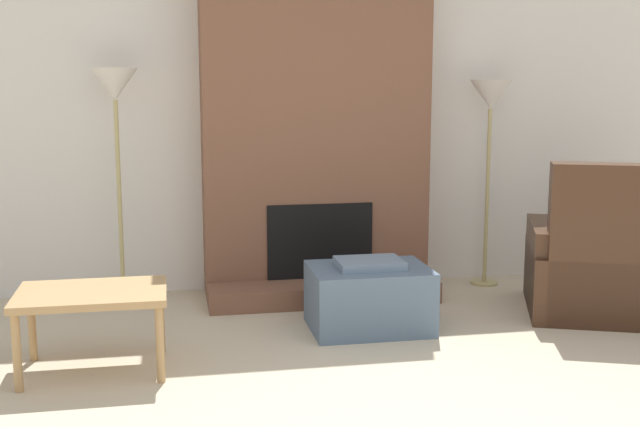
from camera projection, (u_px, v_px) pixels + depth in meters
wall_back at (310, 114)px, 5.98m from camera, size 7.24×0.06×2.60m
fireplace at (315, 124)px, 5.75m from camera, size 1.62×0.71×2.60m
ottoman at (369, 297)px, 5.03m from camera, size 0.74×0.55×0.45m
armchair at (607, 270)px, 5.29m from camera, size 1.24×1.18×1.04m
side_table at (92, 300)px, 4.27m from camera, size 0.78×0.55×0.45m
floor_lamp_left at (115, 98)px, 5.43m from camera, size 0.32×0.32×1.63m
floor_lamp_right at (490, 106)px, 5.94m from camera, size 0.32×0.32×1.55m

